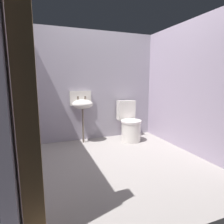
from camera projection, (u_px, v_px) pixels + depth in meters
ground_plane at (119, 163)px, 2.86m from camera, size 2.88×2.85×0.08m
wall_back at (95, 86)px, 3.84m from camera, size 2.88×0.10×2.15m
wall_left at (19, 91)px, 2.31m from camera, size 0.10×2.65×2.15m
wall_right at (187, 88)px, 3.21m from camera, size 0.10×2.65×2.15m
wooden_door_post at (26, 100)px, 1.27m from camera, size 0.15×0.15×2.15m
toilet_near_wall at (129, 124)px, 3.81m from camera, size 0.43×0.62×0.78m
sink at (82, 104)px, 3.59m from camera, size 0.42×0.35×0.99m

